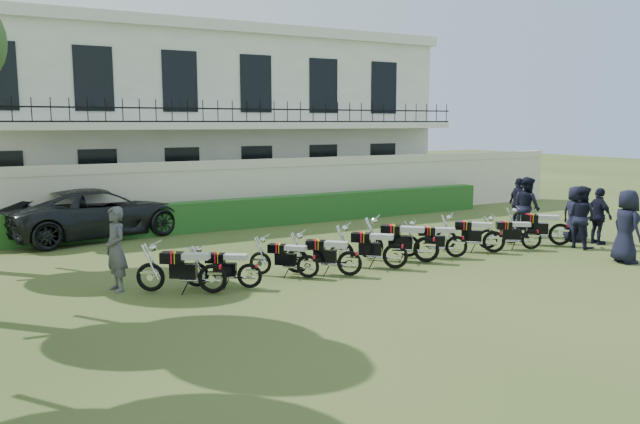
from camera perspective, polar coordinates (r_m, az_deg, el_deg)
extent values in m
plane|color=#32451B|center=(15.60, 3.73, -5.24)|extent=(100.00, 100.00, 0.00)
cube|color=beige|center=(22.48, -7.27, 1.44)|extent=(30.00, 0.30, 2.00)
cube|color=beige|center=(22.38, -7.32, 4.37)|extent=(30.00, 0.35, 0.30)
cube|color=#1E491A|center=(22.21, -4.09, 0.10)|extent=(18.00, 0.60, 1.00)
cube|color=white|center=(28.00, -11.93, 7.79)|extent=(20.00, 8.00, 7.00)
cube|color=white|center=(28.23, -12.16, 15.31)|extent=(20.40, 8.40, 0.40)
cube|color=white|center=(23.54, -8.56, 7.82)|extent=(20.00, 1.40, 0.25)
cube|color=black|center=(22.94, -8.02, 9.32)|extent=(20.00, 0.05, 0.05)
cube|color=black|center=(22.94, -7.99, 8.20)|extent=(20.00, 0.05, 0.05)
cube|color=black|center=(22.90, -27.01, 2.24)|extent=(1.30, 0.12, 2.20)
cube|color=black|center=(23.18, -19.58, 2.73)|extent=(1.30, 0.12, 2.20)
cube|color=black|center=(23.14, -20.01, 11.38)|extent=(1.30, 0.12, 2.20)
cube|color=black|center=(23.84, -12.45, 3.15)|extent=(1.30, 0.12, 2.20)
cube|color=black|center=(23.80, -12.71, 11.57)|extent=(1.30, 0.12, 2.20)
cube|color=black|center=(24.85, -5.79, 3.50)|extent=(1.30, 0.12, 2.20)
cube|color=black|center=(24.81, -5.91, 11.58)|extent=(1.30, 0.12, 2.20)
cube|color=black|center=(26.17, 0.28, 3.78)|extent=(1.30, 0.12, 2.20)
cube|color=black|center=(26.13, 0.28, 11.45)|extent=(1.30, 0.12, 2.20)
cube|color=black|center=(27.74, 5.71, 3.99)|extent=(1.30, 0.12, 2.20)
cube|color=black|center=(27.71, 5.82, 11.23)|extent=(1.30, 0.12, 2.20)
torus|color=black|center=(13.32, -6.99, -6.25)|extent=(0.58, 0.43, 0.63)
torus|color=black|center=(13.67, -12.56, -6.02)|extent=(0.58, 0.43, 0.63)
cube|color=black|center=(13.43, -9.61, -5.51)|extent=(0.58, 0.48, 0.31)
cube|color=black|center=(13.43, -10.63, -4.30)|extent=(0.54, 0.49, 0.23)
cube|color=red|center=(13.43, -10.63, -4.26)|extent=(0.15, 0.29, 0.24)
cube|color=#DDB90B|center=(13.41, -10.37, -4.27)|extent=(0.12, 0.28, 0.24)
cube|color=#B2B2B2|center=(13.29, -8.47, -4.20)|extent=(0.61, 0.53, 0.12)
cylinder|color=silver|center=(13.46, -12.03, -2.96)|extent=(0.38, 0.53, 0.03)
torus|color=black|center=(13.68, -4.01, -6.00)|extent=(0.51, 0.38, 0.56)
torus|color=black|center=(13.91, -8.86, -5.83)|extent=(0.51, 0.38, 0.56)
cube|color=black|center=(13.74, -6.28, -5.37)|extent=(0.51, 0.42, 0.27)
cube|color=black|center=(13.73, -7.15, -4.34)|extent=(0.47, 0.43, 0.20)
cube|color=red|center=(13.73, -7.15, -4.31)|extent=(0.13, 0.26, 0.21)
cube|color=#DDB90B|center=(13.71, -6.93, -4.31)|extent=(0.10, 0.25, 0.21)
cube|color=#B2B2B2|center=(13.63, -5.28, -4.25)|extent=(0.54, 0.46, 0.11)
cylinder|color=silver|center=(13.74, -8.36, -3.20)|extent=(0.33, 0.47, 0.03)
torus|color=black|center=(14.41, 1.14, -5.24)|extent=(0.45, 0.45, 0.56)
torus|color=black|center=(14.75, -3.32, -4.94)|extent=(0.45, 0.45, 0.56)
cube|color=black|center=(14.53, -0.94, -4.58)|extent=(0.47, 0.47, 0.27)
cube|color=black|center=(14.54, -1.74, -3.58)|extent=(0.46, 0.46, 0.20)
cube|color=red|center=(14.53, -1.74, -3.54)|extent=(0.17, 0.25, 0.21)
cube|color=#DDB90B|center=(14.52, -1.53, -3.56)|extent=(0.14, 0.24, 0.21)
cube|color=#B2B2B2|center=(14.40, -0.01, -3.54)|extent=(0.51, 0.51, 0.11)
cylinder|color=silver|center=(14.57, -2.84, -2.46)|extent=(0.40, 0.41, 0.03)
torus|color=black|center=(14.68, 5.19, -4.93)|extent=(0.51, 0.46, 0.60)
torus|color=black|center=(14.89, 0.27, -4.71)|extent=(0.51, 0.46, 0.60)
cube|color=black|center=(14.73, 2.91, -4.27)|extent=(0.53, 0.49, 0.30)
cube|color=black|center=(14.71, 2.04, -3.22)|extent=(0.50, 0.48, 0.22)
cube|color=red|center=(14.71, 2.04, -3.18)|extent=(0.17, 0.28, 0.23)
cube|color=#DDB90B|center=(14.70, 2.27, -3.19)|extent=(0.14, 0.27, 0.23)
cube|color=#B2B2B2|center=(14.63, 3.95, -3.14)|extent=(0.57, 0.53, 0.12)
cylinder|color=silver|center=(14.71, 0.84, -2.04)|extent=(0.41, 0.47, 0.03)
torus|color=black|center=(15.49, 9.37, -4.25)|extent=(0.53, 0.50, 0.63)
torus|color=black|center=(15.66, 4.43, -4.03)|extent=(0.53, 0.50, 0.63)
cube|color=black|center=(15.52, 7.09, -3.59)|extent=(0.54, 0.53, 0.31)
cube|color=black|center=(15.50, 6.23, -2.54)|extent=(0.53, 0.52, 0.23)
cube|color=red|center=(15.50, 6.23, -2.50)|extent=(0.19, 0.29, 0.24)
cube|color=#DDB90B|center=(15.49, 6.46, -2.51)|extent=(0.16, 0.28, 0.24)
cube|color=#B2B2B2|center=(15.43, 8.14, -2.46)|extent=(0.59, 0.57, 0.12)
cylinder|color=silver|center=(15.49, 5.03, -1.35)|extent=(0.45, 0.48, 0.03)
torus|color=black|center=(16.33, 12.22, -3.60)|extent=(0.56, 0.54, 0.68)
torus|color=black|center=(16.45, 7.16, -3.39)|extent=(0.56, 0.54, 0.68)
cube|color=black|center=(16.33, 9.89, -2.93)|extent=(0.58, 0.57, 0.33)
cube|color=black|center=(16.30, 9.02, -1.86)|extent=(0.56, 0.56, 0.25)
cube|color=red|center=(16.30, 9.02, -1.82)|extent=(0.20, 0.31, 0.26)
cube|color=#DDB90B|center=(16.29, 9.25, -1.83)|extent=(0.17, 0.30, 0.26)
cube|color=#B2B2B2|center=(16.25, 10.98, -1.78)|extent=(0.63, 0.62, 0.13)
cylinder|color=silver|center=(16.28, 7.79, -0.65)|extent=(0.48, 0.51, 0.03)
torus|color=black|center=(17.24, 14.44, -3.20)|extent=(0.55, 0.39, 0.59)
torus|color=black|center=(17.04, 10.25, -3.20)|extent=(0.55, 0.39, 0.59)
cube|color=black|center=(17.11, 12.53, -2.72)|extent=(0.55, 0.43, 0.29)
cube|color=black|center=(17.03, 11.82, -1.85)|extent=(0.51, 0.45, 0.21)
cube|color=red|center=(17.03, 11.82, -1.82)|extent=(0.13, 0.27, 0.22)
cube|color=#DDB90B|center=(17.03, 12.01, -1.82)|extent=(0.10, 0.27, 0.22)
cube|color=#B2B2B2|center=(17.10, 13.43, -1.73)|extent=(0.58, 0.48, 0.12)
cylinder|color=silver|center=(16.94, 10.80, -0.87)|extent=(0.33, 0.51, 0.03)
torus|color=black|center=(18.04, 17.68, -2.80)|extent=(0.51, 0.49, 0.62)
torus|color=black|center=(18.00, 13.51, -2.65)|extent=(0.51, 0.49, 0.62)
cube|color=black|center=(17.98, 15.77, -2.26)|extent=(0.53, 0.51, 0.30)
cube|color=black|center=(17.93, 15.07, -1.38)|extent=(0.51, 0.50, 0.22)
cube|color=red|center=(17.93, 15.07, -1.34)|extent=(0.18, 0.28, 0.23)
cube|color=#DDB90B|center=(17.93, 15.26, -1.35)|extent=(0.15, 0.27, 0.23)
cube|color=#B2B2B2|center=(17.94, 16.68, -1.30)|extent=(0.57, 0.56, 0.12)
cylinder|color=silver|center=(17.88, 14.07, -0.38)|extent=(0.44, 0.46, 0.03)
torus|color=black|center=(18.96, 20.55, -2.47)|extent=(0.53, 0.38, 0.58)
torus|color=black|center=(18.64, 16.93, -2.48)|extent=(0.53, 0.38, 0.58)
cube|color=black|center=(18.78, 18.91, -2.05)|extent=(0.53, 0.42, 0.28)
cube|color=black|center=(18.68, 18.30, -1.28)|extent=(0.49, 0.44, 0.21)
cube|color=red|center=(18.68, 18.31, -1.25)|extent=(0.13, 0.27, 0.22)
cube|color=#DDB90B|center=(18.69, 18.47, -1.25)|extent=(0.10, 0.26, 0.22)
cube|color=#B2B2B2|center=(18.80, 19.70, -1.17)|extent=(0.56, 0.47, 0.11)
cylinder|color=silver|center=(18.56, 17.44, -0.41)|extent=(0.33, 0.49, 0.03)
torus|color=black|center=(19.80, 23.08, -2.05)|extent=(0.57, 0.49, 0.66)
torus|color=black|center=(19.55, 19.07, -1.97)|extent=(0.57, 0.49, 0.66)
cube|color=black|center=(19.65, 21.27, -1.55)|extent=(0.58, 0.53, 0.32)
cube|color=black|center=(19.56, 20.60, -0.70)|extent=(0.55, 0.52, 0.24)
cube|color=red|center=(19.56, 20.60, -0.67)|extent=(0.18, 0.30, 0.25)
cube|color=#DDB90B|center=(19.57, 20.79, -0.67)|extent=(0.15, 0.29, 0.25)
cube|color=#B2B2B2|center=(19.65, 22.15, -0.61)|extent=(0.62, 0.58, 0.13)
cylinder|color=silver|center=(19.46, 19.65, 0.27)|extent=(0.44, 0.52, 0.03)
imported|color=black|center=(20.94, -19.64, -0.06)|extent=(6.08, 3.80, 1.57)
imported|color=#515156|center=(14.12, -18.17, -3.24)|extent=(0.57, 0.75, 1.84)
imported|color=black|center=(17.96, 26.22, -1.19)|extent=(0.87, 1.08, 1.91)
imported|color=black|center=(19.54, 22.77, -0.43)|extent=(0.75, 0.93, 1.81)
imported|color=black|center=(20.34, 24.13, -0.35)|extent=(0.60, 1.06, 1.70)
imported|color=black|center=(20.56, 22.26, -0.16)|extent=(0.59, 0.86, 1.70)
imported|color=black|center=(20.94, 18.40, 0.47)|extent=(0.92, 1.07, 1.91)
imported|color=black|center=(22.23, 17.69, 0.73)|extent=(0.70, 1.11, 1.76)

